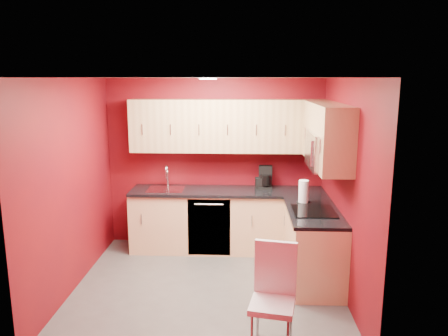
# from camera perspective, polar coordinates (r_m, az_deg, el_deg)

# --- Properties ---
(floor) EXTENTS (3.20, 3.20, 0.00)m
(floor) POSITION_cam_1_polar(r_m,az_deg,el_deg) (5.53, -2.14, -15.19)
(floor) COLOR #4F4D4A
(floor) RESTS_ON ground
(ceiling) EXTENTS (3.20, 3.20, 0.00)m
(ceiling) POSITION_cam_1_polar(r_m,az_deg,el_deg) (4.93, -2.37, 11.71)
(ceiling) COLOR white
(ceiling) RESTS_ON wall_back
(wall_back) EXTENTS (3.20, 0.00, 3.20)m
(wall_back) POSITION_cam_1_polar(r_m,az_deg,el_deg) (6.55, -1.18, 0.70)
(wall_back) COLOR maroon
(wall_back) RESTS_ON floor
(wall_front) EXTENTS (3.20, 0.00, 3.20)m
(wall_front) POSITION_cam_1_polar(r_m,az_deg,el_deg) (3.66, -4.17, -8.29)
(wall_front) COLOR maroon
(wall_front) RESTS_ON floor
(wall_left) EXTENTS (0.00, 3.00, 3.00)m
(wall_left) POSITION_cam_1_polar(r_m,az_deg,el_deg) (5.45, -19.27, -2.20)
(wall_left) COLOR maroon
(wall_left) RESTS_ON floor
(wall_right) EXTENTS (0.00, 3.00, 3.00)m
(wall_right) POSITION_cam_1_polar(r_m,az_deg,el_deg) (5.21, 15.61, -2.61)
(wall_right) COLOR maroon
(wall_right) RESTS_ON floor
(base_cabinets_back) EXTENTS (2.80, 0.60, 0.87)m
(base_cabinets_back) POSITION_cam_1_polar(r_m,az_deg,el_deg) (6.45, 0.46, -6.95)
(base_cabinets_back) COLOR #E8BF84
(base_cabinets_back) RESTS_ON floor
(base_cabinets_right) EXTENTS (0.60, 1.30, 0.87)m
(base_cabinets_right) POSITION_cam_1_polar(r_m,az_deg,el_deg) (5.63, 11.55, -10.05)
(base_cabinets_right) COLOR #E8BF84
(base_cabinets_right) RESTS_ON floor
(countertop_back) EXTENTS (2.80, 0.63, 0.04)m
(countertop_back) POSITION_cam_1_polar(r_m,az_deg,el_deg) (6.31, 0.46, -3.07)
(countertop_back) COLOR black
(countertop_back) RESTS_ON base_cabinets_back
(countertop_right) EXTENTS (0.63, 1.27, 0.04)m
(countertop_right) POSITION_cam_1_polar(r_m,az_deg,el_deg) (5.46, 11.61, -5.67)
(countertop_right) COLOR black
(countertop_right) RESTS_ON base_cabinets_right
(upper_cabinets_back) EXTENTS (2.80, 0.35, 0.75)m
(upper_cabinets_back) POSITION_cam_1_polar(r_m,az_deg,el_deg) (6.28, 0.52, 5.54)
(upper_cabinets_back) COLOR tan
(upper_cabinets_back) RESTS_ON wall_back
(upper_cabinets_right) EXTENTS (0.35, 1.55, 0.75)m
(upper_cabinets_right) POSITION_cam_1_polar(r_m,az_deg,el_deg) (5.48, 13.15, 5.00)
(upper_cabinets_right) COLOR tan
(upper_cabinets_right) RESTS_ON wall_right
(microwave) EXTENTS (0.42, 0.76, 0.42)m
(microwave) POSITION_cam_1_polar(r_m,az_deg,el_deg) (5.27, 13.18, 2.24)
(microwave) COLOR silver
(microwave) RESTS_ON upper_cabinets_right
(cooktop) EXTENTS (0.50, 0.55, 0.01)m
(cooktop) POSITION_cam_1_polar(r_m,az_deg,el_deg) (5.42, 11.63, -5.53)
(cooktop) COLOR black
(cooktop) RESTS_ON countertop_right
(sink) EXTENTS (0.52, 0.42, 0.35)m
(sink) POSITION_cam_1_polar(r_m,az_deg,el_deg) (6.41, -7.61, -2.45)
(sink) COLOR silver
(sink) RESTS_ON countertop_back
(dishwasher_front) EXTENTS (0.60, 0.02, 0.82)m
(dishwasher_front) POSITION_cam_1_polar(r_m,az_deg,el_deg) (6.19, -1.96, -7.77)
(dishwasher_front) COLOR black
(dishwasher_front) RESTS_ON base_cabinets_back
(downlight) EXTENTS (0.20, 0.20, 0.01)m
(downlight) POSITION_cam_1_polar(r_m,az_deg,el_deg) (5.23, -2.09, 11.55)
(downlight) COLOR white
(downlight) RESTS_ON ceiling
(coffee_maker) EXTENTS (0.20, 0.26, 0.33)m
(coffee_maker) POSITION_cam_1_polar(r_m,az_deg,el_deg) (6.39, 5.43, -1.24)
(coffee_maker) COLOR black
(coffee_maker) RESTS_ON countertop_back
(napkin_holder) EXTENTS (0.15, 0.15, 0.16)m
(napkin_holder) POSITION_cam_1_polar(r_m,az_deg,el_deg) (6.40, 4.76, -1.98)
(napkin_holder) COLOR black
(napkin_holder) RESTS_ON countertop_back
(paper_towel) EXTENTS (0.21, 0.21, 0.30)m
(paper_towel) POSITION_cam_1_polar(r_m,az_deg,el_deg) (5.72, 10.35, -3.06)
(paper_towel) COLOR white
(paper_towel) RESTS_ON countertop_right
(dining_chair) EXTENTS (0.47, 0.49, 0.99)m
(dining_chair) POSITION_cam_1_polar(r_m,az_deg,el_deg) (4.23, 6.36, -16.64)
(dining_chair) COLOR silver
(dining_chair) RESTS_ON floor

